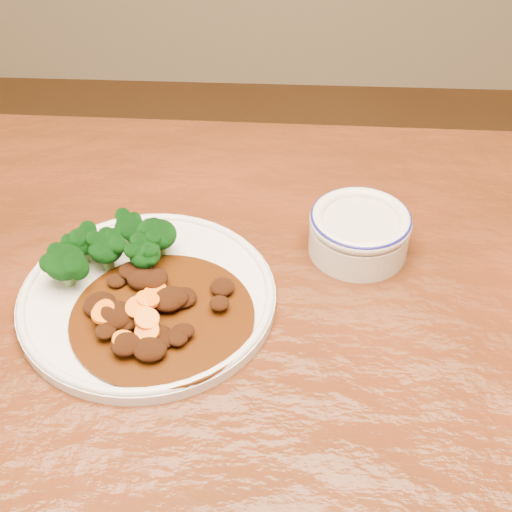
{
  "coord_description": "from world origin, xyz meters",
  "views": [
    {
      "loc": [
        0.02,
        -0.5,
        1.31
      ],
      "look_at": [
        -0.01,
        0.12,
        0.77
      ],
      "focal_mm": 50.0,
      "sensor_mm": 36.0,
      "label": 1
    }
  ],
  "objects": [
    {
      "name": "dinner_plate",
      "position": [
        -0.13,
        0.06,
        0.76
      ],
      "size": [
        0.29,
        0.29,
        0.02
      ],
      "rotation": [
        0.0,
        0.0,
        0.1
      ],
      "color": "white",
      "rests_on": "dining_table"
    },
    {
      "name": "broccoli_florets",
      "position": [
        -0.18,
        0.1,
        0.79
      ],
      "size": [
        0.14,
        0.11,
        0.05
      ],
      "color": "#709E52",
      "rests_on": "dinner_plate"
    },
    {
      "name": "dining_table",
      "position": [
        0.0,
        0.0,
        0.67
      ],
      "size": [
        1.51,
        0.92,
        0.75
      ],
      "rotation": [
        0.0,
        0.0,
        -0.01
      ],
      "color": "#5E2510",
      "rests_on": "ground"
    },
    {
      "name": "dip_bowl",
      "position": [
        0.11,
        0.16,
        0.78
      ],
      "size": [
        0.12,
        0.12,
        0.05
      ],
      "rotation": [
        0.0,
        0.0,
        -0.41
      ],
      "color": "silver",
      "rests_on": "dining_table"
    },
    {
      "name": "mince_stew",
      "position": [
        -0.12,
        0.02,
        0.77
      ],
      "size": [
        0.2,
        0.2,
        0.03
      ],
      "color": "#3F1C06",
      "rests_on": "dinner_plate"
    }
  ]
}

